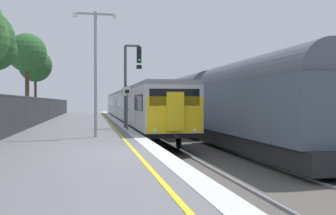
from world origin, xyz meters
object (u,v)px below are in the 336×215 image
object	(u,v)px
commuter_train_at_platform	(131,106)
freight_train_adjacent_track	(170,102)
speed_limit_sign	(127,102)
background_tree_centre	(36,67)
background_tree_right	(27,54)
signal_gantry	(130,76)
platform_lamp_mid	(96,63)

from	to	relation	value
commuter_train_at_platform	freight_train_adjacent_track	xyz separation A→B (m)	(4.00, 0.58, 0.30)
freight_train_adjacent_track	commuter_train_at_platform	bearing A→B (deg)	-171.69
commuter_train_at_platform	speed_limit_sign	distance (m)	16.06
background_tree_centre	background_tree_right	bearing A→B (deg)	-86.96
signal_gantry	platform_lamp_mid	size ratio (longest dim) A/B	0.90
commuter_train_at_platform	background_tree_centre	distance (m)	14.88
background_tree_centre	background_tree_right	world-z (taller)	background_tree_right
freight_train_adjacent_track	background_tree_centre	size ratio (longest dim) A/B	6.99
freight_train_adjacent_track	platform_lamp_mid	world-z (taller)	platform_lamp_mid
signal_gantry	background_tree_centre	xyz separation A→B (m)	(-8.72, 23.59, 2.58)
background_tree_right	signal_gantry	bearing A→B (deg)	-59.03
commuter_train_at_platform	background_tree_centre	bearing A→B (deg)	136.01
freight_train_adjacent_track	background_tree_right	size ratio (longest dim) A/B	6.90
background_tree_centre	signal_gantry	bearing A→B (deg)	-69.72
signal_gantry	commuter_train_at_platform	bearing A→B (deg)	83.86
freight_train_adjacent_track	background_tree_right	world-z (taller)	background_tree_right
platform_lamp_mid	background_tree_centre	bearing A→B (deg)	102.51
freight_train_adjacent_track	signal_gantry	size ratio (longest dim) A/B	10.68
platform_lamp_mid	background_tree_right	distance (m)	20.77
freight_train_adjacent_track	background_tree_right	bearing A→B (deg)	-177.11
background_tree_centre	platform_lamp_mid	bearing A→B (deg)	-77.49
commuter_train_at_platform	speed_limit_sign	world-z (taller)	commuter_train_at_platform
signal_gantry	speed_limit_sign	world-z (taller)	signal_gantry
background_tree_right	speed_limit_sign	bearing A→B (deg)	-63.73
commuter_train_at_platform	freight_train_adjacent_track	world-z (taller)	freight_train_adjacent_track
commuter_train_at_platform	background_tree_right	size ratio (longest dim) A/B	5.11
commuter_train_at_platform	signal_gantry	xyz separation A→B (m)	(-1.48, -13.75, 1.94)
signal_gantry	background_tree_right	world-z (taller)	background_tree_right
commuter_train_at_platform	signal_gantry	distance (m)	13.96
freight_train_adjacent_track	platform_lamp_mid	size ratio (longest dim) A/B	9.64
freight_train_adjacent_track	background_tree_centre	world-z (taller)	background_tree_centre
signal_gantry	background_tree_right	distance (m)	16.17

